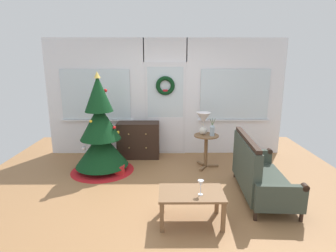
{
  "coord_description": "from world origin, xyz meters",
  "views": [
    {
      "loc": [
        0.02,
        -3.94,
        2.08
      ],
      "look_at": [
        0.05,
        0.55,
        1.0
      ],
      "focal_mm": 29.18,
      "sensor_mm": 36.0,
      "label": 1
    }
  ],
  "objects_px": {
    "christmas_tree": "(101,136)",
    "flower_vase": "(212,130)",
    "dresser_cabinet": "(139,140)",
    "coffee_table": "(191,197)",
    "gift_box": "(120,170)",
    "settee_sofa": "(257,173)",
    "side_table": "(206,144)",
    "wine_glass": "(201,184)",
    "table_lamp": "(203,120)"
  },
  "relations": [
    {
      "from": "dresser_cabinet",
      "to": "coffee_table",
      "type": "bearing_deg",
      "value": -69.6
    },
    {
      "from": "christmas_tree",
      "to": "coffee_table",
      "type": "bearing_deg",
      "value": -48.11
    },
    {
      "from": "settee_sofa",
      "to": "dresser_cabinet",
      "type": "bearing_deg",
      "value": 138.44
    },
    {
      "from": "side_table",
      "to": "dresser_cabinet",
      "type": "bearing_deg",
      "value": 156.74
    },
    {
      "from": "gift_box",
      "to": "dresser_cabinet",
      "type": "bearing_deg",
      "value": 74.85
    },
    {
      "from": "side_table",
      "to": "table_lamp",
      "type": "relative_size",
      "value": 1.51
    },
    {
      "from": "settee_sofa",
      "to": "flower_vase",
      "type": "xyz_separation_m",
      "value": [
        -0.53,
        1.13,
        0.4
      ]
    },
    {
      "from": "side_table",
      "to": "table_lamp",
      "type": "height_order",
      "value": "table_lamp"
    },
    {
      "from": "coffee_table",
      "to": "gift_box",
      "type": "distance_m",
      "value": 1.97
    },
    {
      "from": "gift_box",
      "to": "wine_glass",
      "type": "bearing_deg",
      "value": -51.04
    },
    {
      "from": "wine_glass",
      "to": "coffee_table",
      "type": "bearing_deg",
      "value": 148.46
    },
    {
      "from": "dresser_cabinet",
      "to": "coffee_table",
      "type": "height_order",
      "value": "dresser_cabinet"
    },
    {
      "from": "coffee_table",
      "to": "gift_box",
      "type": "xyz_separation_m",
      "value": [
        -1.19,
        1.54,
        -0.28
      ]
    },
    {
      "from": "table_lamp",
      "to": "coffee_table",
      "type": "height_order",
      "value": "table_lamp"
    },
    {
      "from": "flower_vase",
      "to": "christmas_tree",
      "type": "bearing_deg",
      "value": -177.11
    },
    {
      "from": "table_lamp",
      "to": "gift_box",
      "type": "bearing_deg",
      "value": -165.73
    },
    {
      "from": "settee_sofa",
      "to": "coffee_table",
      "type": "xyz_separation_m",
      "value": [
        -1.09,
        -0.71,
        -0.02
      ]
    },
    {
      "from": "settee_sofa",
      "to": "side_table",
      "type": "height_order",
      "value": "settee_sofa"
    },
    {
      "from": "side_table",
      "to": "flower_vase",
      "type": "bearing_deg",
      "value": -30.96
    },
    {
      "from": "flower_vase",
      "to": "wine_glass",
      "type": "xyz_separation_m",
      "value": [
        -0.45,
        -1.92,
        -0.21
      ]
    },
    {
      "from": "settee_sofa",
      "to": "christmas_tree",
      "type": "bearing_deg",
      "value": 158.81
    },
    {
      "from": "dresser_cabinet",
      "to": "wine_glass",
      "type": "bearing_deg",
      "value": -67.97
    },
    {
      "from": "dresser_cabinet",
      "to": "flower_vase",
      "type": "relative_size",
      "value": 2.58
    },
    {
      "from": "coffee_table",
      "to": "flower_vase",
      "type": "bearing_deg",
      "value": 73.17
    },
    {
      "from": "dresser_cabinet",
      "to": "coffee_table",
      "type": "distance_m",
      "value": 2.67
    },
    {
      "from": "flower_vase",
      "to": "coffee_table",
      "type": "relative_size",
      "value": 0.42
    },
    {
      "from": "settee_sofa",
      "to": "gift_box",
      "type": "xyz_separation_m",
      "value": [
        -2.28,
        0.83,
        -0.29
      ]
    },
    {
      "from": "settee_sofa",
      "to": "wine_glass",
      "type": "distance_m",
      "value": 1.27
    },
    {
      "from": "christmas_tree",
      "to": "dresser_cabinet",
      "type": "bearing_deg",
      "value": 50.54
    },
    {
      "from": "gift_box",
      "to": "flower_vase",
      "type": "bearing_deg",
      "value": 9.87
    },
    {
      "from": "settee_sofa",
      "to": "gift_box",
      "type": "bearing_deg",
      "value": 160.02
    },
    {
      "from": "christmas_tree",
      "to": "flower_vase",
      "type": "height_order",
      "value": "christmas_tree"
    },
    {
      "from": "christmas_tree",
      "to": "flower_vase",
      "type": "xyz_separation_m",
      "value": [
        2.12,
        0.11,
        0.1
      ]
    },
    {
      "from": "christmas_tree",
      "to": "wine_glass",
      "type": "relative_size",
      "value": 9.7
    },
    {
      "from": "side_table",
      "to": "gift_box",
      "type": "xyz_separation_m",
      "value": [
        -1.65,
        -0.36,
        -0.39
      ]
    },
    {
      "from": "side_table",
      "to": "gift_box",
      "type": "bearing_deg",
      "value": -167.54
    },
    {
      "from": "flower_vase",
      "to": "gift_box",
      "type": "distance_m",
      "value": 1.91
    },
    {
      "from": "dresser_cabinet",
      "to": "wine_glass",
      "type": "height_order",
      "value": "dresser_cabinet"
    },
    {
      "from": "christmas_tree",
      "to": "flower_vase",
      "type": "distance_m",
      "value": 2.13
    },
    {
      "from": "coffee_table",
      "to": "wine_glass",
      "type": "distance_m",
      "value": 0.24
    },
    {
      "from": "dresser_cabinet",
      "to": "coffee_table",
      "type": "xyz_separation_m",
      "value": [
        0.93,
        -2.51,
        -0.03
      ]
    },
    {
      "from": "dresser_cabinet",
      "to": "gift_box",
      "type": "relative_size",
      "value": 5.39
    },
    {
      "from": "coffee_table",
      "to": "gift_box",
      "type": "relative_size",
      "value": 5.02
    },
    {
      "from": "dresser_cabinet",
      "to": "wine_glass",
      "type": "xyz_separation_m",
      "value": [
        1.04,
        -2.57,
        0.18
      ]
    },
    {
      "from": "christmas_tree",
      "to": "flower_vase",
      "type": "relative_size",
      "value": 5.41
    },
    {
      "from": "flower_vase",
      "to": "coffee_table",
      "type": "height_order",
      "value": "flower_vase"
    },
    {
      "from": "dresser_cabinet",
      "to": "side_table",
      "type": "xyz_separation_m",
      "value": [
        1.39,
        -0.6,
        0.08
      ]
    },
    {
      "from": "table_lamp",
      "to": "flower_vase",
      "type": "height_order",
      "value": "table_lamp"
    },
    {
      "from": "christmas_tree",
      "to": "dresser_cabinet",
      "type": "xyz_separation_m",
      "value": [
        0.63,
        0.77,
        -0.3
      ]
    },
    {
      "from": "side_table",
      "to": "flower_vase",
      "type": "xyz_separation_m",
      "value": [
        0.1,
        -0.06,
        0.31
      ]
    }
  ]
}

